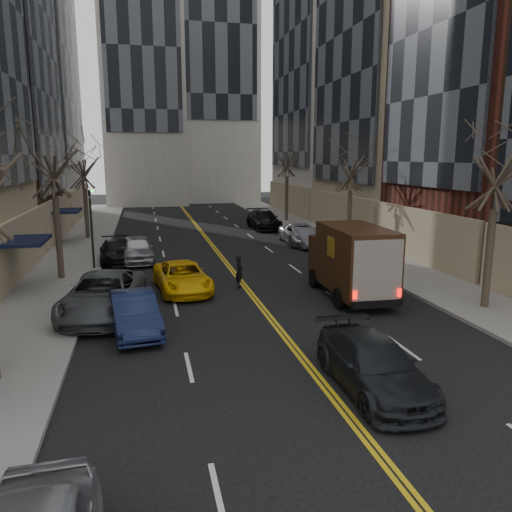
{
  "coord_description": "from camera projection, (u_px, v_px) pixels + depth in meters",
  "views": [
    {
      "loc": [
        -4.61,
        -6.01,
        6.16
      ],
      "look_at": [
        -0.26,
        13.27,
        2.2
      ],
      "focal_mm": 35.0,
      "sensor_mm": 36.0,
      "label": 1
    }
  ],
  "objects": [
    {
      "name": "ups_truck",
      "position": [
        351.0,
        261.0,
        21.92
      ],
      "size": [
        2.59,
        5.96,
        3.22
      ],
      "rotation": [
        0.0,
        0.0,
        -0.04
      ],
      "color": "black",
      "rests_on": "ground"
    },
    {
      "name": "sidewalk_left",
      "position": [
        75.0,
        253.0,
        31.82
      ],
      "size": [
        4.0,
        66.0,
        0.15
      ],
      "primitive_type": "cube",
      "color": "slate",
      "rests_on": "ground"
    },
    {
      "name": "taxi",
      "position": [
        182.0,
        277.0,
        23.07
      ],
      "size": [
        2.69,
        5.02,
        1.34
      ],
      "primitive_type": "imported",
      "rotation": [
        0.0,
        0.0,
        0.1
      ],
      "color": "#F0B70A",
      "rests_on": "ground"
    },
    {
      "name": "streetwall_right",
      "position": [
        409.0,
        41.0,
        39.33
      ],
      "size": [
        12.26,
        49.0,
        34.0
      ],
      "color": "#4C301E",
      "rests_on": "ground"
    },
    {
      "name": "sidewalk_right",
      "position": [
        340.0,
        243.0,
        35.71
      ],
      "size": [
        4.0,
        66.0,
        0.15
      ],
      "primitive_type": "cube",
      "color": "slate",
      "rests_on": "ground"
    },
    {
      "name": "traffic_signal",
      "position": [
        91.0,
        220.0,
        26.85
      ],
      "size": [
        0.29,
        0.26,
        4.7
      ],
      "color": "black",
      "rests_on": "sidewalk_left"
    },
    {
      "name": "tree_lf_far",
      "position": [
        83.0,
        158.0,
        36.44
      ],
      "size": [
        3.2,
        3.2,
        8.12
      ],
      "color": "#382D23",
      "rests_on": "sidewalk_left"
    },
    {
      "name": "parked_lf_b",
      "position": [
        134.0,
        313.0,
        17.66
      ],
      "size": [
        2.05,
        4.47,
        1.42
      ],
      "primitive_type": "imported",
      "rotation": [
        0.0,
        0.0,
        0.13
      ],
      "color": "#131C3E",
      "rests_on": "ground"
    },
    {
      "name": "tree_rt_near",
      "position": [
        499.0,
        148.0,
        19.11
      ],
      "size": [
        3.2,
        3.2,
        8.71
      ],
      "color": "#382D23",
      "rests_on": "sidewalk_right"
    },
    {
      "name": "parked_rt_c",
      "position": [
        264.0,
        220.0,
        43.06
      ],
      "size": [
        2.24,
        5.5,
        1.6
      ],
      "primitive_type": "imported",
      "rotation": [
        0.0,
        0.0,
        -0.0
      ],
      "color": "black",
      "rests_on": "ground"
    },
    {
      "name": "pedestrian",
      "position": [
        239.0,
        272.0,
        23.72
      ],
      "size": [
        0.43,
        0.61,
        1.56
      ],
      "primitive_type": "imported",
      "rotation": [
        0.0,
        0.0,
        1.46
      ],
      "color": "black",
      "rests_on": "ground"
    },
    {
      "name": "parked_lf_e",
      "position": [
        137.0,
        249.0,
        29.47
      ],
      "size": [
        2.08,
        4.62,
        1.54
      ],
      "primitive_type": "imported",
      "rotation": [
        0.0,
        0.0,
        0.06
      ],
      "color": "#A3A6AA",
      "rests_on": "ground"
    },
    {
      "name": "parked_rt_a",
      "position": [
        306.0,
        238.0,
        34.5
      ],
      "size": [
        1.67,
        3.99,
        1.28
      ],
      "primitive_type": "imported",
      "rotation": [
        0.0,
        0.0,
        -0.08
      ],
      "color": "#505358",
      "rests_on": "ground"
    },
    {
      "name": "tree_rt_mid",
      "position": [
        352.0,
        156.0,
        32.56
      ],
      "size": [
        3.2,
        3.2,
        8.32
      ],
      "color": "#382D23",
      "rests_on": "sidewalk_right"
    },
    {
      "name": "tree_rt_far",
      "position": [
        287.0,
        150.0,
        46.79
      ],
      "size": [
        3.2,
        3.2,
        9.11
      ],
      "color": "#382D23",
      "rests_on": "sidewalk_right"
    },
    {
      "name": "tree_lf_mid",
      "position": [
        51.0,
        147.0,
        23.89
      ],
      "size": [
        3.2,
        3.2,
        8.91
      ],
      "color": "#382D23",
      "rests_on": "sidewalk_left"
    },
    {
      "name": "parked_rt_b",
      "position": [
        301.0,
        234.0,
        35.57
      ],
      "size": [
        2.56,
        5.25,
        1.44
      ],
      "primitive_type": "imported",
      "rotation": [
        0.0,
        0.0,
        -0.03
      ],
      "color": "#B0B2B8",
      "rests_on": "ground"
    },
    {
      "name": "parked_lf_d",
      "position": [
        116.0,
        251.0,
        29.35
      ],
      "size": [
        2.19,
        4.71,
        1.33
      ],
      "primitive_type": "imported",
      "rotation": [
        0.0,
        0.0,
        0.07
      ],
      "color": "black",
      "rests_on": "ground"
    },
    {
      "name": "parked_lf_c",
      "position": [
        103.0,
        295.0,
        19.53
      ],
      "size": [
        3.48,
        6.24,
        1.65
      ],
      "primitive_type": "imported",
      "rotation": [
        0.0,
        0.0,
        -0.13
      ],
      "color": "#4A4E52",
      "rests_on": "ground"
    },
    {
      "name": "observer_sedan",
      "position": [
        373.0,
        365.0,
        13.31
      ],
      "size": [
        1.97,
        4.81,
        1.39
      ],
      "rotation": [
        0.0,
        0.0,
        -0.0
      ],
      "color": "black",
      "rests_on": "ground"
    }
  ]
}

